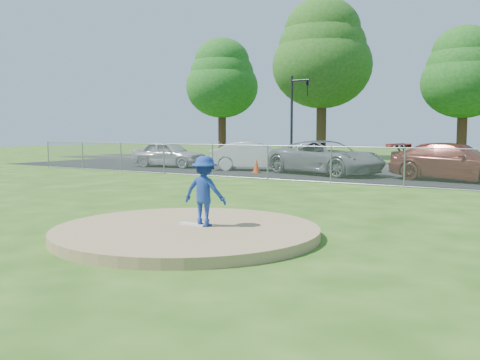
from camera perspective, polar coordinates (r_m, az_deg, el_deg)
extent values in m
plane|color=#244E11|center=(19.74, 12.70, -1.10)|extent=(120.00, 120.00, 0.00)
cylinder|color=#937951|center=(10.98, -5.69, -5.49)|extent=(5.40, 5.40, 0.20)
cube|color=white|center=(11.11, -5.06, -4.73)|extent=(0.60, 0.15, 0.04)
cube|color=gray|center=(21.55, 14.57, 1.38)|extent=(40.00, 0.06, 1.50)
cube|color=black|center=(25.91, 17.66, 0.28)|extent=(50.00, 8.00, 0.01)
cube|color=black|center=(33.19, 21.06, 1.21)|extent=(60.00, 7.00, 0.01)
cylinder|color=#392014|center=(50.42, -1.92, 5.20)|extent=(0.74, 0.74, 4.20)
ellipsoid|color=#165216|center=(50.58, -1.93, 9.87)|extent=(6.72, 6.72, 5.71)
ellipsoid|color=#165216|center=(50.69, -1.94, 11.20)|extent=(5.91, 5.91, 5.03)
ellipsoid|color=#165216|center=(50.82, -1.94, 12.51)|extent=(5.11, 5.11, 4.34)
cylinder|color=#362613|center=(43.23, 8.66, 5.60)|extent=(0.78, 0.78, 4.90)
ellipsoid|color=#1D4D14|center=(43.53, 8.75, 11.93)|extent=(7.84, 7.84, 6.66)
ellipsoid|color=#1D4D14|center=(43.72, 8.77, 13.72)|extent=(6.90, 6.90, 5.86)
ellipsoid|color=#1D4D14|center=(43.94, 8.80, 15.49)|extent=(5.96, 5.96, 5.06)
cylinder|color=#3A2015|center=(43.13, 22.58, 4.56)|extent=(0.72, 0.72, 3.85)
ellipsoid|color=#165015|center=(43.27, 22.76, 9.56)|extent=(6.16, 6.16, 5.24)
ellipsoid|color=#165015|center=(43.38, 22.81, 10.98)|extent=(5.42, 5.42, 4.61)
ellipsoid|color=#165015|center=(43.50, 22.86, 12.39)|extent=(4.68, 4.68, 3.98)
cylinder|color=black|center=(34.26, 5.53, 6.33)|extent=(0.16, 0.16, 5.60)
cylinder|color=black|center=(34.13, 6.47, 10.53)|extent=(1.20, 0.12, 0.12)
imported|color=black|center=(33.88, 7.20, 9.71)|extent=(0.16, 0.20, 1.00)
imported|color=navy|center=(10.91, -3.79, -1.19)|extent=(0.99, 0.65, 1.44)
cone|color=#E3410B|center=(27.17, 1.77, 1.51)|extent=(0.37, 0.37, 0.72)
imported|color=#AEAEB3|center=(31.99, -7.59, 2.77)|extent=(4.70, 2.33, 1.54)
imported|color=silver|center=(28.98, 1.54, 2.56)|extent=(4.95, 3.15, 1.54)
imported|color=slate|center=(26.57, 9.20, 2.39)|extent=(6.53, 4.35, 1.67)
imported|color=maroon|center=(24.54, 22.02, 1.78)|extent=(5.87, 3.13, 1.62)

